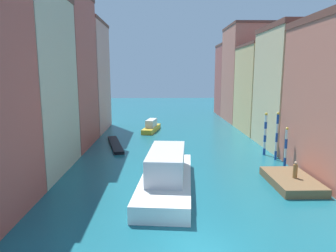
% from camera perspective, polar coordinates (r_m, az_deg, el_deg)
% --- Properties ---
extents(ground_plane, '(154.00, 154.00, 0.00)m').
position_cam_1_polar(ground_plane, '(39.90, 1.47, -3.41)').
color(ground_plane, '#196070').
extents(building_left_1, '(8.09, 10.41, 16.73)m').
position_cam_1_polar(building_left_1, '(30.68, -26.65, 7.34)').
color(building_left_1, '#BCB299').
rests_on(building_left_1, ground).
extents(building_left_2, '(8.09, 10.46, 19.32)m').
position_cam_1_polar(building_left_2, '(40.38, -20.48, 9.98)').
color(building_left_2, '#B25147').
rests_on(building_left_2, ground).
extents(building_left_3, '(8.09, 10.83, 17.44)m').
position_cam_1_polar(building_left_3, '(50.85, -16.42, 9.00)').
color(building_left_3, tan).
rests_on(building_left_3, ground).
extents(building_right_2, '(8.09, 9.90, 15.02)m').
position_cam_1_polar(building_right_2, '(40.68, 23.35, 6.76)').
color(building_right_2, beige).
rests_on(building_right_2, ground).
extents(building_right_3, '(8.09, 10.79, 13.78)m').
position_cam_1_polar(building_right_3, '(50.52, 18.29, 6.82)').
color(building_right_3, '#DBB77A').
rests_on(building_right_3, ground).
extents(building_right_4, '(8.09, 11.27, 18.26)m').
position_cam_1_polar(building_right_4, '(61.00, 14.89, 9.54)').
color(building_right_4, '#C6705B').
rests_on(building_right_4, ground).
extents(building_right_5, '(8.09, 7.76, 15.67)m').
position_cam_1_polar(building_right_5, '(70.14, 12.68, 8.58)').
color(building_right_5, '#B25147').
rests_on(building_right_5, ground).
extents(waterfront_dock, '(3.47, 5.88, 0.69)m').
position_cam_1_polar(waterfront_dock, '(27.47, 22.48, -9.66)').
color(waterfront_dock, brown).
rests_on(waterfront_dock, ground).
extents(person_on_dock, '(0.36, 0.36, 1.40)m').
position_cam_1_polar(person_on_dock, '(27.05, 23.10, -7.79)').
color(person_on_dock, olive).
rests_on(person_on_dock, waterfront_dock).
extents(mooring_pole_0, '(0.27, 0.27, 4.03)m').
position_cam_1_polar(mooring_pole_0, '(31.92, 21.56, -3.71)').
color(mooring_pole_0, '#1E479E').
rests_on(mooring_pole_0, ground).
extents(mooring_pole_1, '(0.27, 0.27, 5.20)m').
position_cam_1_polar(mooring_pole_1, '(34.03, 20.03, -1.79)').
color(mooring_pole_1, '#1E479E').
rests_on(mooring_pole_1, ground).
extents(mooring_pole_2, '(0.33, 0.33, 4.89)m').
position_cam_1_polar(mooring_pole_2, '(35.79, 18.05, -1.37)').
color(mooring_pole_2, '#1E479E').
rests_on(mooring_pole_2, ground).
extents(vaporetto_white, '(5.05, 12.61, 3.20)m').
position_cam_1_polar(vaporetto_white, '(24.41, -0.28, -9.14)').
color(vaporetto_white, white).
rests_on(vaporetto_white, ground).
extents(gondola_black, '(3.41, 9.23, 0.38)m').
position_cam_1_polar(gondola_black, '(39.33, -10.02, -3.47)').
color(gondola_black, black).
rests_on(gondola_black, ground).
extents(motorboat_0, '(3.02, 6.89, 1.93)m').
position_cam_1_polar(motorboat_0, '(48.54, -3.20, -0.15)').
color(motorboat_0, gold).
rests_on(motorboat_0, ground).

